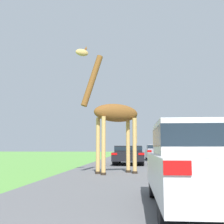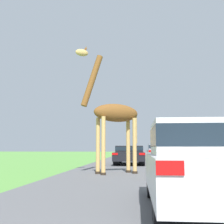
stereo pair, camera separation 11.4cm
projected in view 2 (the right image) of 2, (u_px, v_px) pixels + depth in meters
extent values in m
cube|color=#5B5B5E|center=(142.00, 158.00, 30.05)|extent=(7.57, 120.00, 0.00)
cylinder|color=tan|center=(103.00, 145.00, 11.49)|extent=(0.17, 0.17, 2.39)
cylinder|color=#2D2319|center=(103.00, 174.00, 11.34)|extent=(0.23, 0.23, 0.10)
cylinder|color=tan|center=(98.00, 145.00, 12.00)|extent=(0.17, 0.17, 2.39)
cylinder|color=#2D2319|center=(98.00, 173.00, 11.85)|extent=(0.23, 0.23, 0.10)
cylinder|color=tan|center=(135.00, 145.00, 12.12)|extent=(0.17, 0.17, 2.39)
cylinder|color=#2D2319|center=(135.00, 172.00, 11.98)|extent=(0.23, 0.23, 0.10)
cylinder|color=tan|center=(128.00, 146.00, 12.63)|extent=(0.17, 0.17, 2.39)
cylinder|color=#2D2319|center=(128.00, 171.00, 12.49)|extent=(0.23, 0.23, 0.10)
ellipsoid|color=brown|center=(116.00, 113.00, 12.24)|extent=(2.16, 1.66, 0.79)
cylinder|color=brown|center=(92.00, 80.00, 11.91)|extent=(0.96, 0.72, 2.30)
ellipsoid|color=tan|center=(82.00, 53.00, 11.86)|extent=(0.60, 0.49, 0.30)
cylinder|color=tan|center=(136.00, 129.00, 12.59)|extent=(0.06, 0.06, 1.31)
cone|color=brown|center=(86.00, 48.00, 11.90)|extent=(0.07, 0.07, 0.16)
cone|color=brown|center=(85.00, 49.00, 12.02)|extent=(0.07, 0.07, 0.16)
cube|color=silver|center=(198.00, 174.00, 5.05)|extent=(1.75, 4.02, 0.68)
cube|color=silver|center=(196.00, 138.00, 5.13)|extent=(1.57, 1.81, 0.59)
cube|color=#19232D|center=(196.00, 137.00, 5.13)|extent=(1.59, 1.83, 0.36)
cube|color=red|center=(170.00, 168.00, 3.15)|extent=(0.31, 0.03, 0.16)
cylinder|color=black|center=(155.00, 182.00, 6.26)|extent=(0.35, 0.68, 0.68)
cylinder|color=black|center=(219.00, 182.00, 6.14)|extent=(0.35, 0.68, 0.68)
cylinder|color=black|center=(165.00, 203.00, 3.88)|extent=(0.35, 0.68, 0.68)
cube|color=black|center=(130.00, 156.00, 18.86)|extent=(1.97, 4.56, 0.53)
cube|color=black|center=(130.00, 149.00, 18.92)|extent=(1.78, 2.05, 0.42)
cube|color=#19232D|center=(130.00, 149.00, 18.92)|extent=(1.80, 2.07, 0.25)
cube|color=red|center=(115.00, 154.00, 16.69)|extent=(0.36, 0.03, 0.13)
cube|color=red|center=(142.00, 154.00, 16.54)|extent=(0.36, 0.03, 0.13)
cylinder|color=black|center=(119.00, 158.00, 20.25)|extent=(0.39, 0.66, 0.66)
cylinder|color=black|center=(141.00, 159.00, 20.11)|extent=(0.39, 0.66, 0.66)
cylinder|color=black|center=(116.00, 160.00, 17.55)|extent=(0.39, 0.66, 0.66)
cylinder|color=black|center=(142.00, 160.00, 17.41)|extent=(0.39, 0.66, 0.66)
cylinder|color=black|center=(202.00, 167.00, 11.37)|extent=(0.38, 0.68, 0.68)
cylinder|color=black|center=(222.00, 172.00, 8.65)|extent=(0.38, 0.68, 0.68)
cube|color=gray|center=(158.00, 154.00, 24.88)|extent=(1.93, 4.73, 0.68)
cube|color=gray|center=(158.00, 147.00, 24.95)|extent=(1.74, 2.13, 0.47)
cube|color=#19232D|center=(158.00, 147.00, 24.95)|extent=(1.76, 2.15, 0.28)
cube|color=red|center=(151.00, 151.00, 22.63)|extent=(0.35, 0.03, 0.16)
cube|color=red|center=(171.00, 151.00, 22.49)|extent=(0.35, 0.03, 0.16)
cylinder|color=black|center=(149.00, 156.00, 26.31)|extent=(0.39, 0.57, 0.57)
cylinder|color=black|center=(166.00, 157.00, 26.17)|extent=(0.39, 0.57, 0.57)
cylinder|color=black|center=(151.00, 158.00, 23.51)|extent=(0.39, 0.57, 0.57)
cylinder|color=black|center=(169.00, 158.00, 23.37)|extent=(0.39, 0.57, 0.57)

